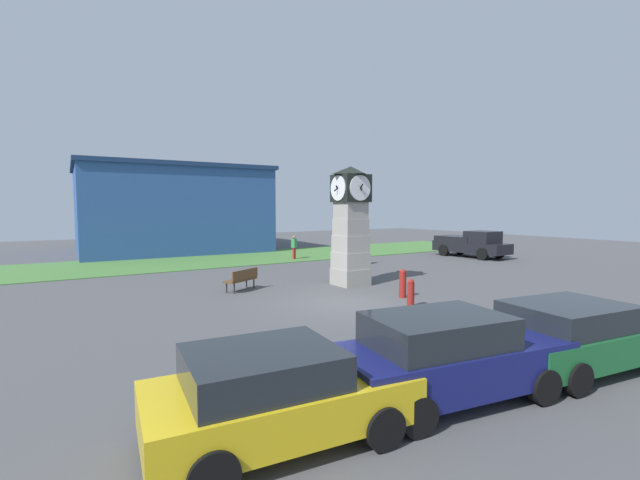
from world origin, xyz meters
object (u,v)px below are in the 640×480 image
clock_tower (351,225)px  pickup_truck (471,244)px  bollard_mid_row (403,283)px  car_near_tower (447,356)px  car_navy_sedan (277,393)px  bench (242,278)px  car_by_building (575,334)px  pedestrian_near_bench (361,249)px  bollard_near_tower (411,293)px  pedestrian_crossing_lot (294,246)px

clock_tower → pickup_truck: bearing=17.3°
bollard_mid_row → pickup_truck: 15.32m
car_near_tower → pickup_truck: 23.64m
clock_tower → car_near_tower: size_ratio=1.15×
car_navy_sedan → car_near_tower: car_near_tower is taller
clock_tower → bench: (-4.61, 1.31, -2.15)m
car_navy_sedan → car_by_building: 6.75m
pedestrian_near_bench → pickup_truck: bearing=-5.4°
clock_tower → bollard_mid_row: 3.88m
bollard_mid_row → bench: (-4.72, 4.55, -0.03)m
bollard_near_tower → bollard_mid_row: size_ratio=0.90×
car_by_building → pedestrian_crossing_lot: pedestrian_crossing_lot is taller
pickup_truck → pedestrian_crossing_lot: pickup_truck is taller
pickup_truck → bench: (-18.10, -2.90, -0.40)m
car_by_building → pickup_truck: bearing=44.1°
bollard_near_tower → car_by_building: (-1.08, -6.05, 0.25)m
clock_tower → pedestrian_crossing_lot: size_ratio=3.31×
car_by_building → bench: bearing=103.2°
clock_tower → pedestrian_crossing_lot: bearing=76.0°
bollard_near_tower → pedestrian_near_bench: size_ratio=0.58×
car_near_tower → bench: (0.67, 11.47, -0.27)m
car_navy_sedan → pedestrian_crossing_lot: size_ratio=2.56×
clock_tower → car_navy_sedan: 13.12m
pickup_truck → pedestrian_crossing_lot: 12.35m
car_near_tower → pedestrian_near_bench: (9.75, 15.22, 0.17)m
car_near_tower → car_by_building: size_ratio=1.01×
pickup_truck → clock_tower: bearing=-162.7°
bollard_near_tower → car_by_building: size_ratio=0.22×
car_navy_sedan → pedestrian_near_bench: (12.98, 14.85, 0.23)m
bollard_mid_row → pedestrian_near_bench: (4.36, 8.29, 0.41)m
car_near_tower → pedestrian_crossing_lot: (7.66, 19.77, 0.10)m
bollard_near_tower → bollard_mid_row: 1.56m
car_by_building → bench: (-2.80, 11.91, -0.22)m
bollard_near_tower → pedestrian_near_bench: 10.94m
car_near_tower → bench: car_near_tower is taller
bollard_near_tower → car_by_building: 6.15m
bollard_mid_row → car_near_tower: bearing=-127.9°
car_navy_sedan → car_by_building: bearing=-6.9°
clock_tower → bollard_mid_row: clock_tower is taller
bollard_near_tower → pedestrian_crossing_lot: pedestrian_crossing_lot is taller
pickup_truck → pedestrian_near_bench: bearing=174.6°
car_by_building → bench: car_by_building is taller
bollard_near_tower → bollard_mid_row: bearing=57.1°
bollard_mid_row → car_near_tower: (-5.39, -6.92, 0.24)m
pedestrian_crossing_lot → clock_tower: bearing=-104.0°
car_navy_sedan → pedestrian_crossing_lot: (10.89, 19.40, 0.17)m
car_navy_sedan → bench: car_navy_sedan is taller
bollard_mid_row → pickup_truck: pickup_truck is taller
clock_tower → bollard_near_tower: clock_tower is taller
bench → pedestrian_near_bench: 9.83m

